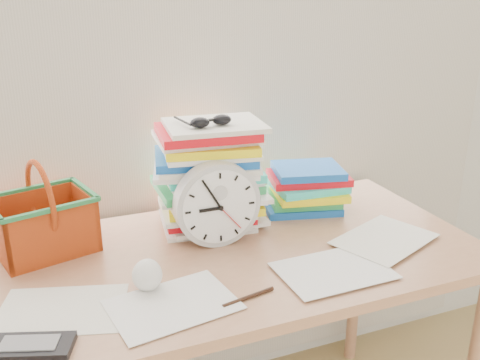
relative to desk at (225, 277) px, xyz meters
name	(u,v)px	position (x,y,z in m)	size (l,w,h in m)	color
curtain	(179,32)	(0.00, 0.38, 0.62)	(2.40, 0.01, 2.50)	beige
desk	(225,277)	(0.00, 0.00, 0.00)	(1.40, 0.70, 0.75)	#AA724F
paper_stack	(210,175)	(0.03, 0.19, 0.23)	(0.32, 0.26, 0.31)	white
clock	(217,204)	(0.00, 0.06, 0.19)	(0.24, 0.24, 0.05)	#B9B9B9
sunglasses	(211,121)	(0.02, 0.15, 0.41)	(0.14, 0.12, 0.03)	black
book_stack	(305,188)	(0.35, 0.19, 0.14)	(0.27, 0.21, 0.14)	white
basket	(42,208)	(-0.45, 0.19, 0.20)	(0.25, 0.20, 0.25)	#C04412
crumpled_ball	(147,275)	(-0.24, -0.10, 0.11)	(0.08, 0.08, 0.08)	white
pen	(249,297)	(-0.03, -0.23, 0.08)	(0.01, 0.01, 0.14)	black
calculator	(30,347)	(-0.50, -0.24, 0.08)	(0.17, 0.08, 0.02)	black
scattered_papers	(225,250)	(0.00, 0.00, 0.08)	(1.26, 0.42, 0.02)	white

